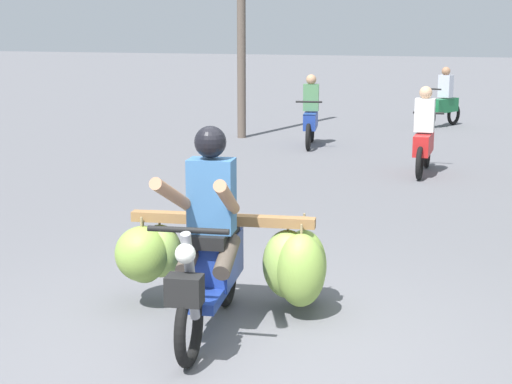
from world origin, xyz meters
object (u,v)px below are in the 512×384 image
motorbike_distant_ahead_right (424,139)px  motorbike_distant_far_ahead (444,103)px  motorbike_distant_ahead_left (311,117)px  motorbike_main_loaded (223,255)px

motorbike_distant_ahead_right → motorbike_distant_far_ahead: bearing=94.4°
motorbike_distant_ahead_left → motorbike_distant_ahead_right: same height
motorbike_main_loaded → motorbike_distant_ahead_right: 6.83m
motorbike_main_loaded → motorbike_distant_ahead_left: motorbike_main_loaded is taller
motorbike_distant_ahead_left → motorbike_distant_far_ahead: same height
motorbike_main_loaded → motorbike_distant_ahead_left: bearing=102.3°
motorbike_main_loaded → motorbike_distant_ahead_left: 9.34m
motorbike_distant_ahead_right → motorbike_distant_far_ahead: same height
motorbike_main_loaded → motorbike_distant_far_ahead: bearing=89.7°
motorbike_main_loaded → motorbike_distant_far_ahead: motorbike_main_loaded is taller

